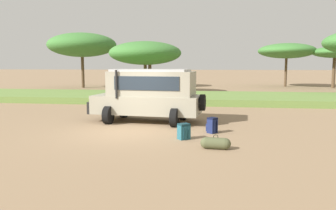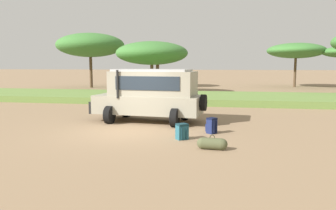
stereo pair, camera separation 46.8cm
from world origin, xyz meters
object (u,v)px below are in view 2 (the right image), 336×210
(acacia_tree_far_left, at_px, (90,45))
(acacia_tree_left_mid, at_px, (157,54))
(safari_vehicle, at_px, (150,94))
(duffel_bag_low_black_case, at_px, (212,144))
(backpack_beside_front_wheel, at_px, (182,132))
(acacia_tree_centre_back, at_px, (152,53))
(acacia_tree_right_mid, at_px, (296,51))
(backpack_cluster_center, at_px, (212,126))

(acacia_tree_far_left, height_order, acacia_tree_left_mid, acacia_tree_far_left)
(safari_vehicle, height_order, duffel_bag_low_black_case, safari_vehicle)
(backpack_beside_front_wheel, relative_size, acacia_tree_left_mid, 0.10)
(backpack_beside_front_wheel, xyz_separation_m, acacia_tree_centre_back, (-5.39, 18.71, 3.43))
(duffel_bag_low_black_case, relative_size, acacia_tree_centre_back, 0.14)
(acacia_tree_left_mid, xyz_separation_m, acacia_tree_centre_back, (1.25, -8.44, -0.17))
(acacia_tree_right_mid, bearing_deg, backpack_beside_front_wheel, -107.73)
(backpack_beside_front_wheel, relative_size, acacia_tree_right_mid, 0.08)
(safari_vehicle, height_order, acacia_tree_centre_back, acacia_tree_centre_back)
(safari_vehicle, xyz_separation_m, backpack_cluster_center, (2.92, -2.14, -1.00))
(safari_vehicle, bearing_deg, backpack_cluster_center, -36.23)
(backpack_cluster_center, xyz_separation_m, acacia_tree_left_mid, (-7.63, 25.93, 3.58))
(acacia_tree_right_mid, bearing_deg, safari_vehicle, -113.43)
(safari_vehicle, bearing_deg, acacia_tree_right_mid, 66.57)
(duffel_bag_low_black_case, relative_size, acacia_tree_far_left, 0.12)
(acacia_tree_left_mid, relative_size, acacia_tree_centre_back, 0.87)
(duffel_bag_low_black_case, bearing_deg, acacia_tree_far_left, 120.34)
(backpack_cluster_center, height_order, acacia_tree_right_mid, acacia_tree_right_mid)
(safari_vehicle, relative_size, backpack_beside_front_wheel, 9.60)
(backpack_cluster_center, relative_size, acacia_tree_left_mid, 0.10)
(backpack_cluster_center, xyz_separation_m, duffel_bag_low_black_case, (0.13, -2.44, -0.11))
(acacia_tree_left_mid, bearing_deg, duffel_bag_low_black_case, -74.69)
(acacia_tree_left_mid, bearing_deg, acacia_tree_far_left, -161.09)
(safari_vehicle, distance_m, duffel_bag_low_black_case, 5.62)
(backpack_cluster_center, xyz_separation_m, acacia_tree_far_left, (-15.00, 23.41, 4.57))
(backpack_beside_front_wheel, xyz_separation_m, duffel_bag_low_black_case, (1.13, -1.23, -0.09))
(backpack_cluster_center, bearing_deg, acacia_tree_right_mid, 73.38)
(backpack_beside_front_wheel, bearing_deg, safari_vehicle, 119.87)
(acacia_tree_left_mid, height_order, acacia_tree_centre_back, acacia_tree_centre_back)
(acacia_tree_right_mid, bearing_deg, acacia_tree_far_left, -167.74)
(acacia_tree_centre_back, bearing_deg, safari_vehicle, -77.27)
(acacia_tree_far_left, bearing_deg, acacia_tree_left_mid, 18.91)
(backpack_cluster_center, distance_m, acacia_tree_far_left, 28.17)
(backpack_beside_front_wheel, bearing_deg, acacia_tree_left_mid, 103.75)
(safari_vehicle, height_order, acacia_tree_far_left, acacia_tree_far_left)
(acacia_tree_centre_back, height_order, acacia_tree_right_mid, acacia_tree_right_mid)
(backpack_cluster_center, relative_size, acacia_tree_centre_back, 0.09)
(duffel_bag_low_black_case, height_order, acacia_tree_centre_back, acacia_tree_centre_back)
(backpack_cluster_center, distance_m, duffel_bag_low_black_case, 2.45)
(backpack_cluster_center, xyz_separation_m, acacia_tree_centre_back, (-6.39, 17.49, 3.41))
(duffel_bag_low_black_case, height_order, acacia_tree_far_left, acacia_tree_far_left)
(safari_vehicle, xyz_separation_m, acacia_tree_far_left, (-12.08, 21.27, 3.57))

